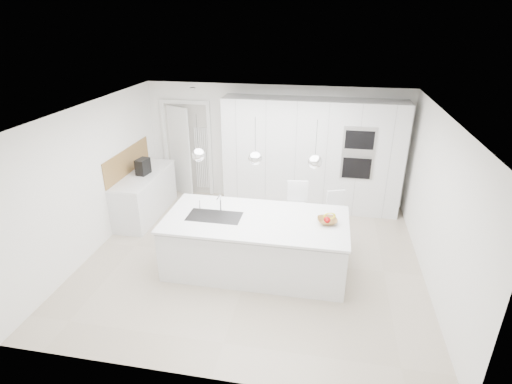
% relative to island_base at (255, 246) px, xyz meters
% --- Properties ---
extents(floor, '(5.50, 5.50, 0.00)m').
position_rel_island_base_xyz_m(floor, '(-0.10, 0.30, -0.43)').
color(floor, '#BDAE97').
rests_on(floor, ground).
extents(wall_back, '(5.50, 0.00, 5.50)m').
position_rel_island_base_xyz_m(wall_back, '(-0.10, 2.80, 0.82)').
color(wall_back, white).
rests_on(wall_back, ground).
extents(wall_left, '(0.00, 5.00, 5.00)m').
position_rel_island_base_xyz_m(wall_left, '(-2.85, 0.30, 0.82)').
color(wall_left, white).
rests_on(wall_left, ground).
extents(ceiling, '(5.50, 5.50, 0.00)m').
position_rel_island_base_xyz_m(ceiling, '(-0.10, 0.30, 2.07)').
color(ceiling, white).
rests_on(ceiling, wall_back).
extents(tall_cabinets, '(3.60, 0.60, 2.30)m').
position_rel_island_base_xyz_m(tall_cabinets, '(0.70, 2.50, 0.72)').
color(tall_cabinets, silver).
rests_on(tall_cabinets, floor).
extents(oven_stack, '(0.62, 0.04, 1.05)m').
position_rel_island_base_xyz_m(oven_stack, '(1.60, 2.19, 0.92)').
color(oven_stack, '#A5A5A8').
rests_on(oven_stack, tall_cabinets).
extents(doorway_frame, '(1.11, 0.08, 2.13)m').
position_rel_island_base_xyz_m(doorway_frame, '(-2.05, 2.77, 0.59)').
color(doorway_frame, white).
rests_on(doorway_frame, floor).
extents(hallway_door, '(0.76, 0.38, 2.00)m').
position_rel_island_base_xyz_m(hallway_door, '(-2.30, 2.72, 0.57)').
color(hallway_door, white).
rests_on(hallway_door, floor).
extents(radiator, '(0.32, 0.04, 1.40)m').
position_rel_island_base_xyz_m(radiator, '(-1.73, 2.76, 0.42)').
color(radiator, white).
rests_on(radiator, floor).
extents(left_base_cabinets, '(0.60, 1.80, 0.86)m').
position_rel_island_base_xyz_m(left_base_cabinets, '(-2.55, 1.50, 0.00)').
color(left_base_cabinets, silver).
rests_on(left_base_cabinets, floor).
extents(left_worktop, '(0.62, 1.82, 0.04)m').
position_rel_island_base_xyz_m(left_worktop, '(-2.55, 1.50, 0.45)').
color(left_worktop, white).
rests_on(left_worktop, left_base_cabinets).
extents(oak_backsplash, '(0.02, 1.80, 0.50)m').
position_rel_island_base_xyz_m(oak_backsplash, '(-2.84, 1.50, 0.72)').
color(oak_backsplash, olive).
rests_on(oak_backsplash, wall_left).
extents(island_base, '(2.80, 1.20, 0.86)m').
position_rel_island_base_xyz_m(island_base, '(0.00, 0.00, 0.00)').
color(island_base, silver).
rests_on(island_base, floor).
extents(island_worktop, '(2.84, 1.40, 0.04)m').
position_rel_island_base_xyz_m(island_worktop, '(0.00, 0.05, 0.45)').
color(island_worktop, white).
rests_on(island_worktop, island_base).
extents(island_sink, '(0.84, 0.44, 0.18)m').
position_rel_island_base_xyz_m(island_sink, '(-0.65, -0.00, 0.39)').
color(island_sink, '#3F3F42').
rests_on(island_sink, island_worktop).
extents(island_tap, '(0.02, 0.02, 0.30)m').
position_rel_island_base_xyz_m(island_tap, '(-0.60, 0.20, 0.62)').
color(island_tap, white).
rests_on(island_tap, island_worktop).
extents(pendant_left, '(0.20, 0.20, 0.20)m').
position_rel_island_base_xyz_m(pendant_left, '(-0.85, -0.00, 1.47)').
color(pendant_left, white).
rests_on(pendant_left, ceiling).
extents(pendant_mid, '(0.20, 0.20, 0.20)m').
position_rel_island_base_xyz_m(pendant_mid, '(-0.00, -0.00, 1.47)').
color(pendant_mid, white).
rests_on(pendant_mid, ceiling).
extents(pendant_right, '(0.20, 0.20, 0.20)m').
position_rel_island_base_xyz_m(pendant_right, '(0.85, -0.00, 1.47)').
color(pendant_right, white).
rests_on(pendant_right, ceiling).
extents(fruit_bowl, '(0.35, 0.35, 0.07)m').
position_rel_island_base_xyz_m(fruit_bowl, '(1.09, 0.10, 0.51)').
color(fruit_bowl, olive).
rests_on(fruit_bowl, island_worktop).
extents(espresso_machine, '(0.23, 0.32, 0.31)m').
position_rel_island_base_xyz_m(espresso_machine, '(-2.53, 1.51, 0.63)').
color(espresso_machine, black).
rests_on(espresso_machine, left_worktop).
extents(bar_stool_left, '(0.44, 0.57, 1.14)m').
position_rel_island_base_xyz_m(bar_stool_left, '(0.55, 0.93, 0.14)').
color(bar_stool_left, white).
rests_on(bar_stool_left, floor).
extents(bar_stool_right, '(0.48, 0.56, 1.02)m').
position_rel_island_base_xyz_m(bar_stool_right, '(1.22, 0.93, 0.08)').
color(bar_stool_right, white).
rests_on(bar_stool_right, floor).
extents(apple_a, '(0.08, 0.08, 0.08)m').
position_rel_island_base_xyz_m(apple_a, '(1.10, 0.07, 0.54)').
color(apple_a, '#AF090C').
rests_on(apple_a, fruit_bowl).
extents(apple_b, '(0.09, 0.09, 0.09)m').
position_rel_island_base_xyz_m(apple_b, '(1.08, 0.07, 0.54)').
color(apple_b, '#AF090C').
rests_on(apple_b, fruit_bowl).
extents(apple_c, '(0.07, 0.07, 0.07)m').
position_rel_island_base_xyz_m(apple_c, '(1.09, 0.04, 0.53)').
color(apple_c, '#AF090C').
rests_on(apple_c, fruit_bowl).
extents(banana_bunch, '(0.22, 0.16, 0.20)m').
position_rel_island_base_xyz_m(banana_bunch, '(1.12, 0.13, 0.58)').
color(banana_bunch, yellow).
rests_on(banana_bunch, fruit_bowl).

